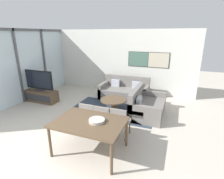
{
  "coord_description": "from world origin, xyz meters",
  "views": [
    {
      "loc": [
        2.71,
        -2.04,
        2.61
      ],
      "look_at": [
        0.83,
        2.78,
        0.95
      ],
      "focal_mm": 28.0,
      "sensor_mm": 36.0,
      "label": 1
    }
  ],
  "objects_px": {
    "coffee_table": "(113,102)",
    "dining_table": "(89,124)",
    "television": "(39,80)",
    "sofa_main": "(125,92)",
    "dining_chair_centre": "(104,118)",
    "sofa_side": "(145,106)",
    "fruit_bowl": "(97,120)",
    "tv_console": "(41,96)",
    "dining_chair_left": "(89,115)",
    "dining_chair_right": "(120,121)"
  },
  "relations": [
    {
      "from": "sofa_side",
      "to": "television",
      "type": "bearing_deg",
      "value": 94.69
    },
    {
      "from": "dining_chair_right",
      "to": "coffee_table",
      "type": "bearing_deg",
      "value": 116.06
    },
    {
      "from": "television",
      "to": "sofa_side",
      "type": "xyz_separation_m",
      "value": [
        4.14,
        0.34,
        -0.59
      ]
    },
    {
      "from": "sofa_main",
      "to": "dining_chair_left",
      "type": "xyz_separation_m",
      "value": [
        -0.12,
        -2.9,
        0.2
      ]
    },
    {
      "from": "tv_console",
      "to": "dining_chair_centre",
      "type": "xyz_separation_m",
      "value": [
        3.34,
        -1.31,
        0.25
      ]
    },
    {
      "from": "television",
      "to": "dining_chair_left",
      "type": "xyz_separation_m",
      "value": [
        2.9,
        -1.3,
        -0.39
      ]
    },
    {
      "from": "tv_console",
      "to": "sofa_main",
      "type": "distance_m",
      "value": 3.42
    },
    {
      "from": "dining_chair_centre",
      "to": "dining_table",
      "type": "bearing_deg",
      "value": -90.0
    },
    {
      "from": "television",
      "to": "sofa_main",
      "type": "bearing_deg",
      "value": 27.96
    },
    {
      "from": "coffee_table",
      "to": "television",
      "type": "bearing_deg",
      "value": -174.82
    },
    {
      "from": "dining_chair_centre",
      "to": "television",
      "type": "bearing_deg",
      "value": 158.67
    },
    {
      "from": "coffee_table",
      "to": "fruit_bowl",
      "type": "relative_size",
      "value": 2.59
    },
    {
      "from": "dining_table",
      "to": "dining_chair_centre",
      "type": "xyz_separation_m",
      "value": [
        -0.0,
        0.77,
        -0.22
      ]
    },
    {
      "from": "sofa_side",
      "to": "dining_chair_centre",
      "type": "relative_size",
      "value": 1.89
    },
    {
      "from": "tv_console",
      "to": "dining_chair_left",
      "type": "xyz_separation_m",
      "value": [
        2.9,
        -1.3,
        0.25
      ]
    },
    {
      "from": "dining_table",
      "to": "fruit_bowl",
      "type": "height_order",
      "value": "fruit_bowl"
    },
    {
      "from": "television",
      "to": "coffee_table",
      "type": "distance_m",
      "value": 3.08
    },
    {
      "from": "dining_chair_centre",
      "to": "coffee_table",
      "type": "bearing_deg",
      "value": 101.6
    },
    {
      "from": "sofa_side",
      "to": "coffee_table",
      "type": "height_order",
      "value": "sofa_side"
    },
    {
      "from": "tv_console",
      "to": "dining_chair_left",
      "type": "bearing_deg",
      "value": -24.04
    },
    {
      "from": "sofa_side",
      "to": "dining_table",
      "type": "distance_m",
      "value": 2.58
    },
    {
      "from": "sofa_main",
      "to": "coffee_table",
      "type": "height_order",
      "value": "sofa_main"
    },
    {
      "from": "sofa_side",
      "to": "dining_chair_centre",
      "type": "distance_m",
      "value": 1.84
    },
    {
      "from": "fruit_bowl",
      "to": "dining_chair_centre",
      "type": "bearing_deg",
      "value": 102.76
    },
    {
      "from": "sofa_side",
      "to": "dining_table",
      "type": "height_order",
      "value": "sofa_side"
    },
    {
      "from": "sofa_side",
      "to": "fruit_bowl",
      "type": "xyz_separation_m",
      "value": [
        -0.64,
        -2.37,
        0.53
      ]
    },
    {
      "from": "sofa_main",
      "to": "dining_chair_centre",
      "type": "bearing_deg",
      "value": -83.64
    },
    {
      "from": "coffee_table",
      "to": "dining_table",
      "type": "xyz_separation_m",
      "value": [
        0.32,
        -2.35,
        0.39
      ]
    },
    {
      "from": "coffee_table",
      "to": "sofa_main",
      "type": "bearing_deg",
      "value": 90.0
    },
    {
      "from": "fruit_bowl",
      "to": "dining_table",
      "type": "bearing_deg",
      "value": -165.74
    },
    {
      "from": "coffee_table",
      "to": "dining_chair_centre",
      "type": "height_order",
      "value": "dining_chair_centre"
    },
    {
      "from": "sofa_main",
      "to": "dining_chair_right",
      "type": "bearing_deg",
      "value": -75.2
    },
    {
      "from": "tv_console",
      "to": "fruit_bowl",
      "type": "bearing_deg",
      "value": -30.05
    },
    {
      "from": "fruit_bowl",
      "to": "tv_console",
      "type": "bearing_deg",
      "value": 149.95
    },
    {
      "from": "dining_table",
      "to": "dining_chair_right",
      "type": "relative_size",
      "value": 1.83
    },
    {
      "from": "sofa_main",
      "to": "fruit_bowl",
      "type": "distance_m",
      "value": 3.7
    },
    {
      "from": "dining_chair_left",
      "to": "dining_chair_right",
      "type": "relative_size",
      "value": 1.0
    },
    {
      "from": "television",
      "to": "dining_chair_left",
      "type": "relative_size",
      "value": 1.5
    },
    {
      "from": "television",
      "to": "dining_chair_centre",
      "type": "xyz_separation_m",
      "value": [
        3.34,
        -1.31,
        -0.39
      ]
    },
    {
      "from": "dining_table",
      "to": "dining_chair_right",
      "type": "bearing_deg",
      "value": 60.68
    },
    {
      "from": "fruit_bowl",
      "to": "dining_chair_left",
      "type": "bearing_deg",
      "value": 129.44
    },
    {
      "from": "dining_table",
      "to": "dining_chair_right",
      "type": "distance_m",
      "value": 0.92
    },
    {
      "from": "dining_table",
      "to": "dining_chair_centre",
      "type": "bearing_deg",
      "value": 90.0
    },
    {
      "from": "sofa_side",
      "to": "dining_table",
      "type": "xyz_separation_m",
      "value": [
        -0.8,
        -2.41,
        0.42
      ]
    },
    {
      "from": "dining_chair_right",
      "to": "television",
      "type": "bearing_deg",
      "value": 161.19
    },
    {
      "from": "coffee_table",
      "to": "dining_chair_left",
      "type": "bearing_deg",
      "value": -94.21
    },
    {
      "from": "dining_table",
      "to": "fruit_bowl",
      "type": "bearing_deg",
      "value": 14.26
    },
    {
      "from": "sofa_main",
      "to": "sofa_side",
      "type": "relative_size",
      "value": 1.23
    },
    {
      "from": "television",
      "to": "fruit_bowl",
      "type": "height_order",
      "value": "television"
    },
    {
      "from": "tv_console",
      "to": "sofa_main",
      "type": "height_order",
      "value": "sofa_main"
    }
  ]
}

